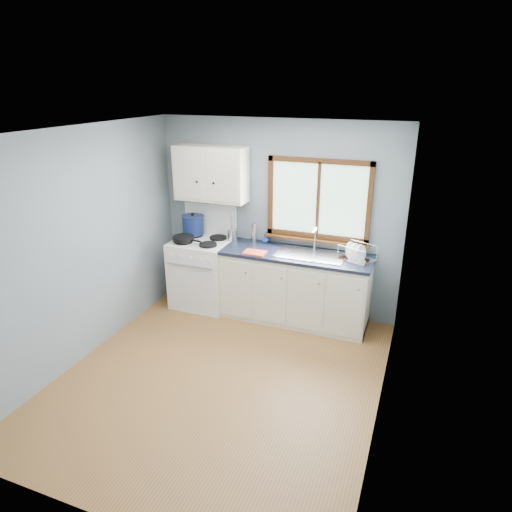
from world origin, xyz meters
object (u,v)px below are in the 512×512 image
(sink, at_px, (310,260))
(thermos, at_px, (254,233))
(utensil_crock, at_px, (233,235))
(dish_rack, at_px, (356,256))
(base_cabinets, at_px, (295,290))
(stockpot, at_px, (193,224))
(gas_range, at_px, (203,271))
(skillet, at_px, (184,238))

(sink, xyz_separation_m, thermos, (-0.81, 0.19, 0.19))
(utensil_crock, relative_size, dish_rack, 0.88)
(base_cabinets, bearing_deg, stockpot, 175.42)
(gas_range, height_order, stockpot, gas_range)
(thermos, bearing_deg, sink, -12.93)
(stockpot, height_order, dish_rack, stockpot)
(skillet, height_order, utensil_crock, utensil_crock)
(sink, bearing_deg, skillet, -174.01)
(gas_range, relative_size, thermos, 5.10)
(thermos, distance_m, dish_rack, 1.37)
(gas_range, height_order, dish_rack, gas_range)
(base_cabinets, xyz_separation_m, dish_rack, (0.73, 0.04, 0.56))
(base_cabinets, bearing_deg, dish_rack, 3.12)
(base_cabinets, relative_size, skillet, 4.24)
(gas_range, xyz_separation_m, sink, (1.49, 0.02, 0.37))
(sink, distance_m, utensil_crock, 1.11)
(skillet, relative_size, stockpot, 1.11)
(thermos, bearing_deg, utensil_crock, -169.11)
(base_cabinets, distance_m, utensil_crock, 1.10)
(base_cabinets, height_order, stockpot, stockpot)
(utensil_crock, bearing_deg, sink, -6.91)
(thermos, height_order, dish_rack, thermos)
(gas_range, xyz_separation_m, skillet, (-0.18, -0.16, 0.49))
(sink, relative_size, stockpot, 2.14)
(sink, relative_size, utensil_crock, 2.05)
(sink, bearing_deg, stockpot, 175.89)
(utensil_crock, distance_m, dish_rack, 1.65)
(utensil_crock, bearing_deg, thermos, 10.89)
(thermos, xyz_separation_m, dish_rack, (1.36, -0.15, -0.08))
(stockpot, bearing_deg, thermos, 4.40)
(dish_rack, bearing_deg, base_cabinets, -153.47)
(gas_range, bearing_deg, base_cabinets, 0.82)
(skillet, height_order, thermos, thermos)
(skillet, relative_size, dish_rack, 0.94)
(skillet, bearing_deg, gas_range, 50.08)
(base_cabinets, xyz_separation_m, stockpot, (-1.50, 0.12, 0.68))
(stockpot, xyz_separation_m, utensil_crock, (0.58, 0.01, -0.09))
(sink, height_order, skillet, sink)
(base_cabinets, xyz_separation_m, thermos, (-0.63, 0.19, 0.64))
(base_cabinets, relative_size, thermos, 6.94)
(sink, xyz_separation_m, stockpot, (-1.68, 0.12, 0.23))
(skillet, xyz_separation_m, dish_rack, (2.21, 0.21, -0.02))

